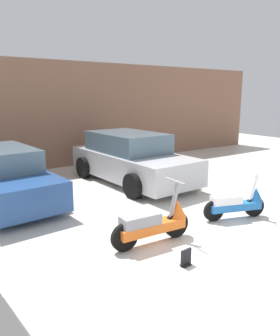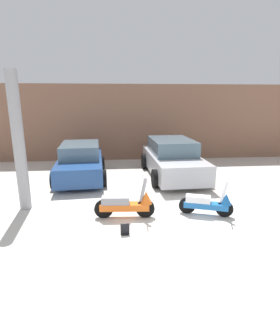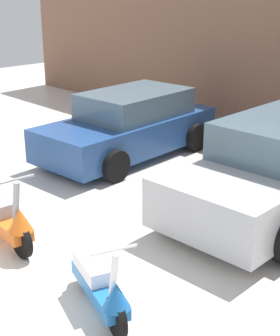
{
  "view_description": "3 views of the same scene",
  "coord_description": "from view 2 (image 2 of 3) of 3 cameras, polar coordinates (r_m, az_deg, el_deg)",
  "views": [
    {
      "loc": [
        -3.88,
        -3.03,
        2.49
      ],
      "look_at": [
        0.28,
        2.98,
        0.86
      ],
      "focal_mm": 35.0,
      "sensor_mm": 36.0,
      "label": 1
    },
    {
      "loc": [
        -0.91,
        -5.02,
        2.9
      ],
      "look_at": [
        -0.25,
        2.44,
        0.95
      ],
      "focal_mm": 28.0,
      "sensor_mm": 36.0,
      "label": 2
    },
    {
      "loc": [
        5.04,
        -1.82,
        3.36
      ],
      "look_at": [
        0.13,
        2.85,
        0.87
      ],
      "focal_mm": 55.0,
      "sensor_mm": 36.0,
      "label": 3
    }
  ],
  "objects": [
    {
      "name": "car_rear_center",
      "position": [
        10.29,
        7.04,
        2.03
      ],
      "size": [
        2.16,
        4.27,
        1.43
      ],
      "rotation": [
        0.0,
        0.0,
        -1.53
      ],
      "color": "#B7B7BC",
      "rests_on": "ground_plane"
    },
    {
      "name": "scooter_front_left",
      "position": [
        6.65,
        -2.82,
        -7.72
      ],
      "size": [
        1.53,
        0.55,
        1.06
      ],
      "rotation": [
        0.0,
        0.0,
        -0.06
      ],
      "color": "black",
      "rests_on": "ground_plane"
    },
    {
      "name": "wall_back",
      "position": [
        13.0,
        -1.03,
        9.81
      ],
      "size": [
        19.6,
        0.12,
        3.64
      ],
      "primitive_type": "cube",
      "color": "#845B47",
      "rests_on": "ground_plane"
    },
    {
      "name": "scooter_front_right",
      "position": [
        7.01,
        14.63,
        -7.34
      ],
      "size": [
        1.32,
        0.67,
        0.96
      ],
      "rotation": [
        0.0,
        0.0,
        -0.33
      ],
      "color": "black",
      "rests_on": "ground_plane"
    },
    {
      "name": "support_column_side",
      "position": [
        7.51,
        -24.91,
        4.98
      ],
      "size": [
        0.3,
        0.3,
        3.64
      ],
      "primitive_type": "cylinder",
      "color": "#99999E",
      "rests_on": "ground_plane"
    },
    {
      "name": "car_rear_left",
      "position": [
        10.26,
        -12.79,
        1.36
      ],
      "size": [
        2.05,
        3.91,
        1.29
      ],
      "rotation": [
        0.0,
        0.0,
        -1.5
      ],
      "color": "navy",
      "rests_on": "ground_plane"
    },
    {
      "name": "placard_near_left_scooter",
      "position": [
        5.96,
        -3.29,
        -13.29
      ],
      "size": [
        0.2,
        0.13,
        0.26
      ],
      "rotation": [
        0.0,
        0.0,
        0.07
      ],
      "color": "black",
      "rests_on": "ground_plane"
    },
    {
      "name": "ground_plane",
      "position": [
        5.87,
        4.7,
        -15.07
      ],
      "size": [
        28.0,
        28.0,
        0.0
      ],
      "primitive_type": "plane",
      "color": "silver"
    }
  ]
}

